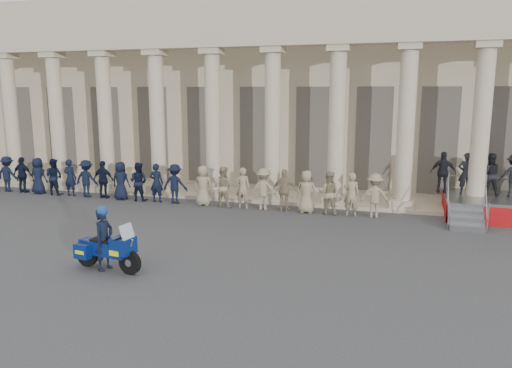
# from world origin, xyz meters

# --- Properties ---
(ground) EXTENTS (90.00, 90.00, 0.00)m
(ground) POSITION_xyz_m (0.00, 0.00, 0.00)
(ground) COLOR #3D3D3F
(ground) RESTS_ON ground
(building) EXTENTS (40.00, 12.50, 9.00)m
(building) POSITION_xyz_m (-0.00, 14.74, 4.52)
(building) COLOR #BBAA8C
(building) RESTS_ON ground
(officer_rank) EXTENTS (21.73, 0.62, 1.63)m
(officer_rank) POSITION_xyz_m (-4.90, 6.61, 0.81)
(officer_rank) COLOR black
(officer_rank) RESTS_ON ground
(reviewing_stand) EXTENTS (4.92, 3.77, 2.34)m
(reviewing_stand) POSITION_xyz_m (9.95, 7.92, 1.28)
(reviewing_stand) COLOR gray
(reviewing_stand) RESTS_ON ground
(motorcycle) EXTENTS (2.03, 0.91, 1.31)m
(motorcycle) POSITION_xyz_m (-0.66, -0.98, 0.56)
(motorcycle) COLOR black
(motorcycle) RESTS_ON ground
(rider) EXTENTS (0.47, 0.64, 1.71)m
(rider) POSITION_xyz_m (-0.78, -0.97, 0.85)
(rider) COLOR black
(rider) RESTS_ON ground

